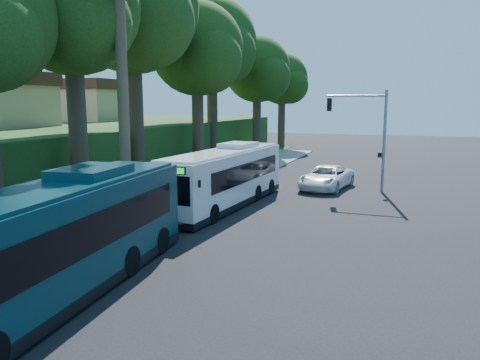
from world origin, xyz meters
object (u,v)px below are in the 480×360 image
at_px(pickup, 326,177).
at_px(bus_shelter, 127,187).
at_px(white_bus, 226,176).
at_px(teal_bus, 57,239).

bearing_deg(pickup, bus_shelter, -113.90).
height_order(white_bus, pickup, white_bus).
bearing_deg(bus_shelter, pickup, 57.64).
height_order(bus_shelter, teal_bus, teal_bus).
relative_size(bus_shelter, white_bus, 0.26).
distance_m(teal_bus, pickup, 22.56).
distance_m(white_bus, pickup, 9.16).
xyz_separation_m(bus_shelter, white_bus, (3.46, 5.15, -0.02)).
bearing_deg(teal_bus, bus_shelter, 105.85).
distance_m(bus_shelter, teal_bus, 9.73).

